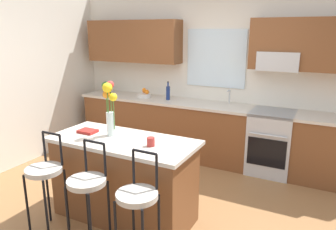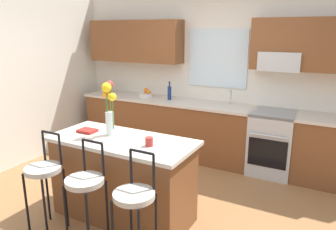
{
  "view_description": "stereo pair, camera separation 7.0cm",
  "coord_description": "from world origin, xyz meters",
  "px_view_note": "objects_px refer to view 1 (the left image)",
  "views": [
    {
      "loc": [
        1.68,
        -2.91,
        2.03
      ],
      "look_at": [
        -0.11,
        0.55,
        1.0
      ],
      "focal_mm": 34.25,
      "sensor_mm": 36.0,
      "label": 1
    },
    {
      "loc": [
        1.74,
        -2.88,
        2.03
      ],
      "look_at": [
        -0.11,
        0.55,
        1.0
      ],
      "focal_mm": 34.25,
      "sensor_mm": 36.0,
      "label": 2
    }
  ],
  "objects_px": {
    "oven_range": "(271,142)",
    "bar_stool_far": "(138,200)",
    "cookbook": "(88,131)",
    "mug_ceramic": "(151,142)",
    "kitchen_island": "(124,179)",
    "potted_plant_small": "(106,87)",
    "bar_stool_near": "(45,174)",
    "bottle_olive_oil": "(168,93)",
    "flower_vase": "(110,105)",
    "bar_stool_middle": "(87,186)",
    "fruit_bowl_oranges": "(144,94)"
  },
  "relations": [
    {
      "from": "bottle_olive_oil",
      "to": "flower_vase",
      "type": "bearing_deg",
      "value": -81.12
    },
    {
      "from": "bar_stool_near",
      "to": "mug_ceramic",
      "type": "xyz_separation_m",
      "value": [
        0.92,
        0.53,
        0.33
      ]
    },
    {
      "from": "oven_range",
      "to": "mug_ceramic",
      "type": "distance_m",
      "value": 2.23
    },
    {
      "from": "kitchen_island",
      "to": "cookbook",
      "type": "height_order",
      "value": "cookbook"
    },
    {
      "from": "bar_stool_middle",
      "to": "bar_stool_far",
      "type": "distance_m",
      "value": 0.55
    },
    {
      "from": "bar_stool_far",
      "to": "potted_plant_small",
      "type": "bearing_deg",
      "value": 132.16
    },
    {
      "from": "bar_stool_far",
      "to": "fruit_bowl_oranges",
      "type": "height_order",
      "value": "fruit_bowl_oranges"
    },
    {
      "from": "kitchen_island",
      "to": "bar_stool_middle",
      "type": "relative_size",
      "value": 1.53
    },
    {
      "from": "bar_stool_far",
      "to": "cookbook",
      "type": "distance_m",
      "value": 1.22
    },
    {
      "from": "oven_range",
      "to": "potted_plant_small",
      "type": "distance_m",
      "value": 3.03
    },
    {
      "from": "oven_range",
      "to": "potted_plant_small",
      "type": "bearing_deg",
      "value": 179.5
    },
    {
      "from": "bar_stool_near",
      "to": "bar_stool_middle",
      "type": "bearing_deg",
      "value": 0.0
    },
    {
      "from": "kitchen_island",
      "to": "bar_stool_near",
      "type": "relative_size",
      "value": 1.53
    },
    {
      "from": "bar_stool_far",
      "to": "oven_range",
      "type": "bearing_deg",
      "value": 75.45
    },
    {
      "from": "bar_stool_middle",
      "to": "fruit_bowl_oranges",
      "type": "relative_size",
      "value": 4.34
    },
    {
      "from": "flower_vase",
      "to": "bar_stool_near",
      "type": "bearing_deg",
      "value": -120.72
    },
    {
      "from": "bar_stool_near",
      "to": "bar_stool_middle",
      "type": "distance_m",
      "value": 0.55
    },
    {
      "from": "bar_stool_near",
      "to": "bar_stool_middle",
      "type": "height_order",
      "value": "same"
    },
    {
      "from": "bottle_olive_oil",
      "to": "potted_plant_small",
      "type": "relative_size",
      "value": 1.44
    },
    {
      "from": "mug_ceramic",
      "to": "bar_stool_far",
      "type": "bearing_deg",
      "value": -71.65
    },
    {
      "from": "cookbook",
      "to": "potted_plant_small",
      "type": "bearing_deg",
      "value": 123.13
    },
    {
      "from": "flower_vase",
      "to": "potted_plant_small",
      "type": "bearing_deg",
      "value": 129.3
    },
    {
      "from": "oven_range",
      "to": "bar_stool_far",
      "type": "distance_m",
      "value": 2.63
    },
    {
      "from": "cookbook",
      "to": "fruit_bowl_oranges",
      "type": "height_order",
      "value": "fruit_bowl_oranges"
    },
    {
      "from": "oven_range",
      "to": "bar_stool_far",
      "type": "relative_size",
      "value": 0.88
    },
    {
      "from": "bar_stool_near",
      "to": "bottle_olive_oil",
      "type": "bearing_deg",
      "value": 88.53
    },
    {
      "from": "kitchen_island",
      "to": "bottle_olive_oil",
      "type": "bearing_deg",
      "value": 103.7
    },
    {
      "from": "kitchen_island",
      "to": "potted_plant_small",
      "type": "xyz_separation_m",
      "value": [
        -1.77,
        1.99,
        0.57
      ]
    },
    {
      "from": "bar_stool_near",
      "to": "fruit_bowl_oranges",
      "type": "bearing_deg",
      "value": 98.71
    },
    {
      "from": "kitchen_island",
      "to": "bar_stool_near",
      "type": "xyz_separation_m",
      "value": [
        -0.55,
        -0.57,
        0.17
      ]
    },
    {
      "from": "oven_range",
      "to": "bar_stool_far",
      "type": "xyz_separation_m",
      "value": [
        -0.66,
        -2.54,
        0.18
      ]
    },
    {
      "from": "bar_stool_near",
      "to": "bar_stool_far",
      "type": "bearing_deg",
      "value": 0.0
    },
    {
      "from": "bar_stool_near",
      "to": "bottle_olive_oil",
      "type": "relative_size",
      "value": 3.45
    },
    {
      "from": "mug_ceramic",
      "to": "kitchen_island",
      "type": "bearing_deg",
      "value": 173.53
    },
    {
      "from": "mug_ceramic",
      "to": "bottle_olive_oil",
      "type": "distance_m",
      "value": 2.2
    },
    {
      "from": "oven_range",
      "to": "bottle_olive_oil",
      "type": "relative_size",
      "value": 3.04
    },
    {
      "from": "bar_stool_far",
      "to": "fruit_bowl_oranges",
      "type": "distance_m",
      "value": 2.99
    },
    {
      "from": "cookbook",
      "to": "fruit_bowl_oranges",
      "type": "relative_size",
      "value": 0.83
    },
    {
      "from": "fruit_bowl_oranges",
      "to": "potted_plant_small",
      "type": "height_order",
      "value": "potted_plant_small"
    },
    {
      "from": "bar_stool_near",
      "to": "potted_plant_small",
      "type": "xyz_separation_m",
      "value": [
        -1.22,
        2.56,
        0.4
      ]
    },
    {
      "from": "bar_stool_far",
      "to": "potted_plant_small",
      "type": "height_order",
      "value": "potted_plant_small"
    },
    {
      "from": "bar_stool_near",
      "to": "fruit_bowl_oranges",
      "type": "relative_size",
      "value": 4.34
    },
    {
      "from": "bar_stool_middle",
      "to": "mug_ceramic",
      "type": "xyz_separation_m",
      "value": [
        0.37,
        0.53,
        0.33
      ]
    },
    {
      "from": "bar_stool_near",
      "to": "potted_plant_small",
      "type": "distance_m",
      "value": 2.87
    },
    {
      "from": "bar_stool_middle",
      "to": "potted_plant_small",
      "type": "relative_size",
      "value": 4.95
    },
    {
      "from": "kitchen_island",
      "to": "bar_stool_far",
      "type": "height_order",
      "value": "bar_stool_far"
    },
    {
      "from": "flower_vase",
      "to": "mug_ceramic",
      "type": "height_order",
      "value": "flower_vase"
    },
    {
      "from": "oven_range",
      "to": "bar_stool_middle",
      "type": "relative_size",
      "value": 0.88
    },
    {
      "from": "oven_range",
      "to": "bar_stool_far",
      "type": "bearing_deg",
      "value": -104.55
    },
    {
      "from": "bottle_olive_oil",
      "to": "bar_stool_middle",
      "type": "bearing_deg",
      "value": -79.29
    }
  ]
}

